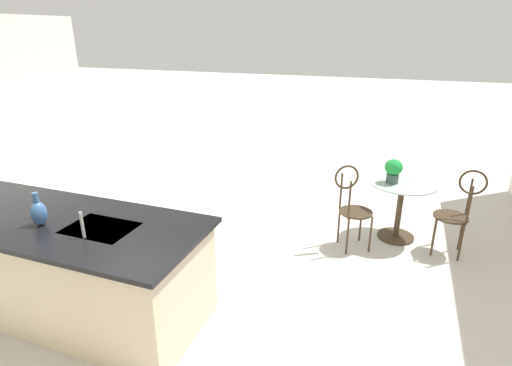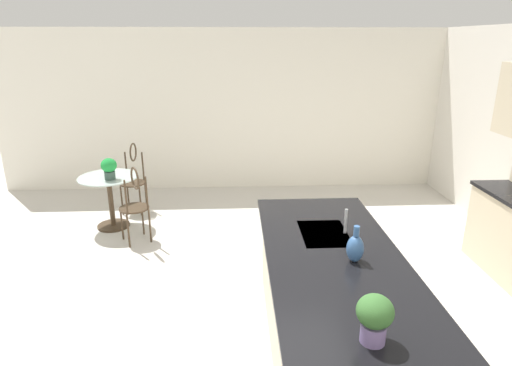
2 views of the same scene
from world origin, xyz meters
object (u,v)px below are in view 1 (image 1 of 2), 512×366
vase_on_counter (39,213)px  potted_plant_on_table (393,170)px  bistro_table (400,205)px  chair_near_window (458,209)px  chair_by_island (352,203)px

vase_on_counter → potted_plant_on_table: bearing=-136.5°
bistro_table → chair_near_window: chair_near_window is taller
bistro_table → potted_plant_on_table: (0.12, 0.06, 0.46)m
chair_near_window → chair_by_island: 1.16m
bistro_table → vase_on_counter: (2.81, 2.61, 0.58)m
bistro_table → chair_by_island: size_ratio=0.77×
chair_near_window → chair_by_island: same height
bistro_table → chair_by_island: (0.52, 0.46, 0.13)m
potted_plant_on_table → vase_on_counter: (2.69, 2.55, 0.12)m
chair_by_island → vase_on_counter: bearing=43.3°
bistro_table → chair_by_island: bearing=41.2°
potted_plant_on_table → vase_on_counter: vase_on_counter is taller
chair_by_island → potted_plant_on_table: bearing=-135.3°
bistro_table → chair_near_window: size_ratio=0.77×
chair_near_window → chair_by_island: (1.13, 0.27, 0.00)m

